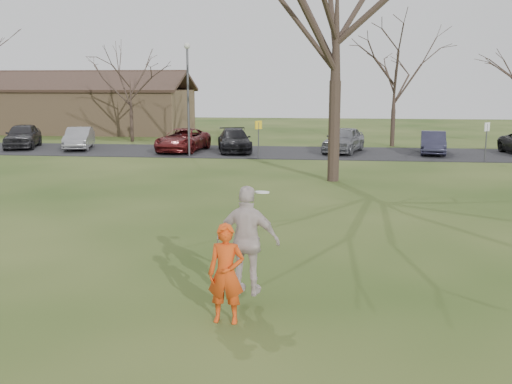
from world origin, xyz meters
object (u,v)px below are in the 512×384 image
car_3 (234,140)px  lamp_post (188,85)px  car_0 (23,136)px  catching_play (248,241)px  big_tree (337,10)px  player_defender (226,274)px  car_5 (433,143)px  car_4 (344,140)px  car_2 (183,140)px  building (68,109)px  car_1 (79,138)px

car_3 → lamp_post: size_ratio=0.74×
car_0 → catching_play: catching_play is taller
big_tree → player_defender: bearing=-97.4°
car_5 → catching_play: 25.88m
car_5 → lamp_post: lamp_post is taller
catching_play → car_0: bearing=125.3°
car_4 → lamp_post: bearing=-146.1°
car_0 → car_2: bearing=-21.1°
car_4 → car_5: size_ratio=1.12×
big_tree → building: bearing=133.7°
car_3 → car_4: (6.51, 0.36, 0.08)m
car_1 → car_4: (16.33, 0.16, 0.08)m
player_defender → car_5: bearing=75.3°
player_defender → car_4: bearing=86.4°
car_4 → big_tree: big_tree is taller
player_defender → car_3: (-3.79, 25.32, -0.17)m
car_3 → car_4: 6.52m
catching_play → car_1: bearing=119.3°
car_3 → car_4: car_4 is taller
big_tree → car_2: bearing=132.5°
car_0 → car_4: 20.19m
car_4 → building: (-22.72, 12.72, 1.14)m
lamp_post → car_1: bearing=161.0°
catching_play → building: (-20.28, 37.64, 0.66)m
lamp_post → big_tree: big_tree is taller
building → player_defender: bearing=-62.5°
car_3 → car_0: bearing=165.3°
car_2 → building: 18.70m
car_4 → catching_play: 25.04m
building → big_tree: size_ratio=1.47×
building → car_0: bearing=-78.6°
car_1 → car_3: (9.82, -0.21, -0.00)m
player_defender → car_5: size_ratio=0.45×
player_defender → car_0: 31.19m
car_5 → building: bearing=163.2°
car_1 → building: bearing=102.0°
car_0 → car_5: car_0 is taller
player_defender → building: bearing=119.9°
player_defender → car_2: size_ratio=0.36×
player_defender → car_4: (2.72, 25.68, -0.09)m
car_0 → car_5: (25.32, -0.33, -0.12)m
car_5 → car_2: bearing=-170.4°
car_5 → building: (-27.85, 12.90, 1.24)m
catching_play → building: building is taller
building → lamp_post: (14.00, -15.50, 2.04)m
car_3 → big_tree: (5.79, -9.91, 6.29)m
car_0 → lamp_post: 12.25m
catching_play → big_tree: big_tree is taller
player_defender → catching_play: size_ratio=0.86×
car_5 → lamp_post: bearing=-161.3°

